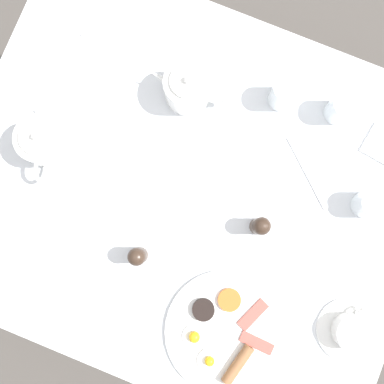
{
  "coord_description": "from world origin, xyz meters",
  "views": [
    {
      "loc": [
        -0.09,
        -0.04,
        1.88
      ],
      "look_at": [
        0.0,
        0.0,
        0.74
      ],
      "focal_mm": 42.0,
      "sensor_mm": 36.0,
      "label": 1
    }
  ],
  "objects": [
    {
      "name": "knife_by_plate",
      "position": [
        0.16,
        -0.26,
        0.73
      ],
      "size": [
        0.15,
        0.17,
        0.0
      ],
      "rotation": [
        0.0,
        0.0,
        2.41
      ],
      "color": "silver",
      "rests_on": "table"
    },
    {
      "name": "breakfast_plate",
      "position": [
        -0.3,
        -0.21,
        0.73
      ],
      "size": [
        0.31,
        0.31,
        0.04
      ],
      "color": "white",
      "rests_on": "table"
    },
    {
      "name": "teapot_far",
      "position": [
        -0.03,
        0.39,
        0.78
      ],
      "size": [
        0.2,
        0.12,
        0.12
      ],
      "rotation": [
        0.0,
        0.0,
        0.3
      ],
      "color": "white",
      "rests_on": "table"
    },
    {
      "name": "water_glass_short",
      "position": [
        0.34,
        -0.27,
        0.77
      ],
      "size": [
        0.07,
        0.07,
        0.09
      ],
      "color": "white",
      "rests_on": "table"
    },
    {
      "name": "teacup_with_saucer_left",
      "position": [
        -0.17,
        -0.49,
        0.75
      ],
      "size": [
        0.16,
        0.16,
        0.06
      ],
      "color": "white",
      "rests_on": "table"
    },
    {
      "name": "salt_grinder",
      "position": [
        -0.2,
        0.06,
        0.77
      ],
      "size": [
        0.04,
        0.04,
        0.1
      ],
      "color": "#38281E",
      "rests_on": "table"
    },
    {
      "name": "water_glass_tall",
      "position": [
        0.14,
        -0.42,
        0.76
      ],
      "size": [
        0.07,
        0.07,
        0.08
      ],
      "color": "white",
      "rests_on": "table"
    },
    {
      "name": "wine_glass_spare",
      "position": [
        0.32,
        -0.12,
        0.77
      ],
      "size": [
        0.07,
        0.07,
        0.09
      ],
      "color": "white",
      "rests_on": "table"
    },
    {
      "name": "teapot_near",
      "position": [
        0.24,
        0.11,
        0.78
      ],
      "size": [
        0.12,
        0.21,
        0.12
      ],
      "rotation": [
        0.0,
        0.0,
        1.61
      ],
      "color": "white",
      "rests_on": "table"
    },
    {
      "name": "ground_plane",
      "position": [
        0.0,
        0.0,
        0.0
      ],
      "size": [
        8.0,
        8.0,
        0.0
      ],
      "primitive_type": "plane",
      "color": "#4C4742"
    },
    {
      "name": "fork_by_plate",
      "position": [
        0.36,
        0.41,
        0.73
      ],
      "size": [
        0.17,
        0.05,
        0.0
      ],
      "rotation": [
        0.0,
        0.0,
        4.5
      ],
      "color": "silver",
      "rests_on": "table"
    },
    {
      "name": "table",
      "position": [
        0.0,
        0.0,
        0.66
      ],
      "size": [
        1.0,
        1.21,
        0.72
      ],
      "color": "silver",
      "rests_on": "ground_plane"
    },
    {
      "name": "pepper_grinder",
      "position": [
        -0.02,
        -0.19,
        0.77
      ],
      "size": [
        0.04,
        0.04,
        0.1
      ],
      "color": "#38281E",
      "rests_on": "table"
    }
  ]
}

